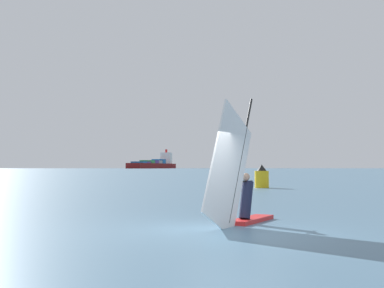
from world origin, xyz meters
name	(u,v)px	position (x,y,z in m)	size (l,w,h in m)	color
ground_plane	(232,234)	(0.00, 0.00, 0.00)	(4000.00, 4000.00, 0.00)	#476B84
windsurfer	(239,189)	(0.19, 1.79, 0.99)	(2.02, 3.90, 3.89)	red
cargo_ship	(154,164)	(-133.50, 825.04, 7.24)	(60.70, 179.19, 35.68)	maroon
distant_headland	(149,164)	(-234.46, 1368.53, 12.92)	(809.54, 418.99, 25.83)	#60665B
channel_buoy	(262,177)	(2.38, 26.15, 0.80)	(1.09, 1.09, 1.81)	yellow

